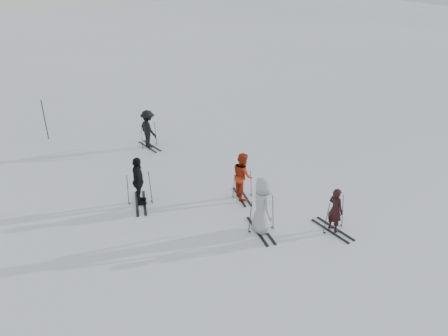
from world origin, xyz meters
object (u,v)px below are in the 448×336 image
(skier_red, at_px, (243,176))
(skier_uphill_far, at_px, (148,129))
(skier_near_dark, at_px, (335,210))
(piste_marker, at_px, (45,120))
(skier_uphill_left, at_px, (138,182))
(skier_grey, at_px, (262,206))

(skier_red, height_order, skier_uphill_far, skier_red)
(skier_near_dark, relative_size, skier_red, 0.87)
(skier_red, relative_size, piste_marker, 0.90)
(skier_near_dark, bearing_deg, skier_uphill_left, 41.28)
(skier_red, bearing_deg, skier_uphill_left, 81.31)
(skier_uphill_far, relative_size, piste_marker, 0.89)
(skier_near_dark, distance_m, piste_marker, 14.70)
(skier_near_dark, bearing_deg, skier_uphill_far, 11.89)
(skier_grey, relative_size, piste_marker, 0.99)
(skier_uphill_left, xyz_separation_m, skier_uphill_far, (2.37, 4.60, -0.04))
(skier_uphill_left, distance_m, skier_uphill_far, 5.17)
(skier_uphill_left, height_order, skier_uphill_far, skier_uphill_left)
(skier_grey, bearing_deg, piste_marker, 33.50)
(skier_uphill_far, bearing_deg, skier_grey, 175.79)
(skier_near_dark, relative_size, skier_uphill_far, 0.89)
(piste_marker, bearing_deg, skier_uphill_far, -42.50)
(piste_marker, bearing_deg, skier_uphill_left, -79.39)
(skier_uphill_left, xyz_separation_m, piste_marker, (-1.53, 8.17, 0.07))
(skier_near_dark, relative_size, skier_grey, 0.80)
(skier_uphill_far, bearing_deg, piste_marker, 40.45)
(skier_uphill_left, relative_size, piste_marker, 0.93)
(skier_red, distance_m, piste_marker, 11.01)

